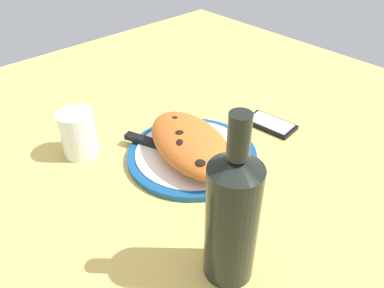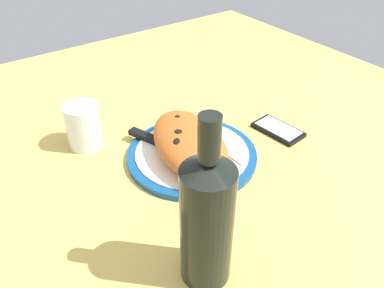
{
  "view_description": "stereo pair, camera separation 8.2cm",
  "coord_description": "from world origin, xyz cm",
  "px_view_note": "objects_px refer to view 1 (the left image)",
  "views": [
    {
      "loc": [
        -48.98,
        45.36,
        52.02
      ],
      "look_at": [
        0.0,
        0.0,
        3.64
      ],
      "focal_mm": 36.31,
      "sensor_mm": 36.0,
      "label": 1
    },
    {
      "loc": [
        -54.19,
        38.98,
        52.02
      ],
      "look_at": [
        0.0,
        0.0,
        3.64
      ],
      "focal_mm": 36.31,
      "sensor_mm": 36.0,
      "label": 2
    }
  ],
  "objects_px": {
    "smartphone": "(271,124)",
    "wine_bottle": "(232,217)",
    "knife": "(158,145)",
    "plate": "(192,155)",
    "fork": "(210,141)",
    "water_glass": "(79,136)",
    "calzone": "(190,143)"
  },
  "relations": [
    {
      "from": "plate",
      "to": "smartphone",
      "type": "bearing_deg",
      "value": -99.63
    },
    {
      "from": "calzone",
      "to": "wine_bottle",
      "type": "xyz_separation_m",
      "value": [
        -0.24,
        0.14,
        0.07
      ]
    },
    {
      "from": "plate",
      "to": "fork",
      "type": "bearing_deg",
      "value": -90.73
    },
    {
      "from": "smartphone",
      "to": "calzone",
      "type": "bearing_deg",
      "value": 82.91
    },
    {
      "from": "plate",
      "to": "water_glass",
      "type": "distance_m",
      "value": 0.25
    },
    {
      "from": "plate",
      "to": "knife",
      "type": "xyz_separation_m",
      "value": [
        0.06,
        0.04,
        0.01
      ]
    },
    {
      "from": "plate",
      "to": "calzone",
      "type": "distance_m",
      "value": 0.04
    },
    {
      "from": "calzone",
      "to": "wine_bottle",
      "type": "distance_m",
      "value": 0.29
    },
    {
      "from": "calzone",
      "to": "wine_bottle",
      "type": "bearing_deg",
      "value": 149.69
    },
    {
      "from": "knife",
      "to": "plate",
      "type": "bearing_deg",
      "value": -145.93
    },
    {
      "from": "water_glass",
      "to": "plate",
      "type": "bearing_deg",
      "value": -137.07
    },
    {
      "from": "smartphone",
      "to": "fork",
      "type": "bearing_deg",
      "value": 77.59
    },
    {
      "from": "smartphone",
      "to": "wine_bottle",
      "type": "relative_size",
      "value": 0.43
    },
    {
      "from": "fork",
      "to": "knife",
      "type": "height_order",
      "value": "knife"
    },
    {
      "from": "fork",
      "to": "plate",
      "type": "bearing_deg",
      "value": 89.27
    },
    {
      "from": "calzone",
      "to": "wine_bottle",
      "type": "height_order",
      "value": "wine_bottle"
    },
    {
      "from": "smartphone",
      "to": "wine_bottle",
      "type": "xyz_separation_m",
      "value": [
        -0.21,
        0.38,
        0.11
      ]
    },
    {
      "from": "fork",
      "to": "water_glass",
      "type": "height_order",
      "value": "water_glass"
    },
    {
      "from": "plate",
      "to": "knife",
      "type": "bearing_deg",
      "value": 34.07
    },
    {
      "from": "water_glass",
      "to": "wine_bottle",
      "type": "distance_m",
      "value": 0.43
    },
    {
      "from": "plate",
      "to": "wine_bottle",
      "type": "bearing_deg",
      "value": 148.36
    },
    {
      "from": "calzone",
      "to": "wine_bottle",
      "type": "relative_size",
      "value": 0.97
    },
    {
      "from": "knife",
      "to": "smartphone",
      "type": "bearing_deg",
      "value": -110.79
    },
    {
      "from": "plate",
      "to": "knife",
      "type": "height_order",
      "value": "knife"
    },
    {
      "from": "plate",
      "to": "calzone",
      "type": "height_order",
      "value": "calzone"
    },
    {
      "from": "fork",
      "to": "knife",
      "type": "xyz_separation_m",
      "value": [
        0.06,
        0.1,
        0.0
      ]
    },
    {
      "from": "wine_bottle",
      "to": "water_glass",
      "type": "bearing_deg",
      "value": 1.83
    },
    {
      "from": "wine_bottle",
      "to": "smartphone",
      "type": "bearing_deg",
      "value": -60.97
    },
    {
      "from": "smartphone",
      "to": "plate",
      "type": "bearing_deg",
      "value": 80.37
    },
    {
      "from": "knife",
      "to": "smartphone",
      "type": "relative_size",
      "value": 1.82
    },
    {
      "from": "fork",
      "to": "smartphone",
      "type": "distance_m",
      "value": 0.18
    },
    {
      "from": "calzone",
      "to": "fork",
      "type": "distance_m",
      "value": 0.08
    }
  ]
}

